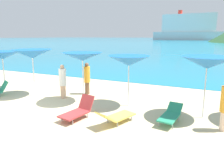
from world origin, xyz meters
TOP-DOWN VIEW (x-y plane):
  - ground_plane at (0.00, 10.00)m, footprint 50.00×100.00m
  - ocean_water at (0.00, 226.96)m, footprint 650.00×440.00m
  - umbrella_2 at (-3.72, 2.40)m, footprint 2.11×2.11m
  - umbrella_3 at (-1.34, 2.21)m, footprint 2.05×2.05m
  - umbrella_4 at (1.45, 2.37)m, footprint 1.88×1.88m
  - umbrella_5 at (3.50, 2.71)m, footprint 1.84×1.84m
  - umbrella_6 at (6.46, 2.61)m, footprint 2.00×2.00m
  - lounge_chair_0 at (5.44, 1.68)m, footprint 0.70×1.47m
  - lounge_chair_1 at (2.30, 0.67)m, footprint 0.85×1.44m
  - lounge_chair_5 at (3.75, 0.77)m, footprint 1.04×1.58m
  - beachgoer_0 at (0.24, 2.45)m, footprint 0.34×0.34m
  - beachgoer_2 at (0.94, 3.55)m, footprint 0.31×0.31m
  - cruise_ship at (-6.73, 164.60)m, footprint 51.58×10.09m

SIDE VIEW (x-z plane):
  - ground_plane at x=0.00m, z-range -0.30..0.00m
  - ocean_water at x=0.00m, z-range 0.00..0.02m
  - lounge_chair_5 at x=3.75m, z-range -0.01..0.55m
  - lounge_chair_0 at x=5.44m, z-range 0.01..0.55m
  - lounge_chair_1 at x=2.30m, z-range -0.07..0.68m
  - beachgoer_0 at x=0.24m, z-range 0.04..1.68m
  - beachgoer_2 at x=0.94m, z-range 0.05..1.69m
  - umbrella_2 at x=-3.72m, z-range 0.86..3.01m
  - umbrella_5 at x=3.50m, z-range 0.87..3.03m
  - umbrella_6 at x=6.46m, z-range 0.91..3.17m
  - umbrella_4 at x=1.45m, z-range 0.94..3.19m
  - umbrella_3 at x=-1.34m, z-range 0.94..3.27m
  - cruise_ship at x=-6.73m, z-range -2.53..20.01m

